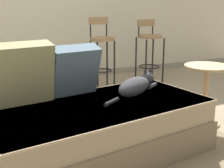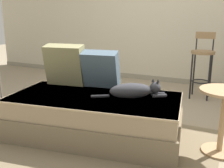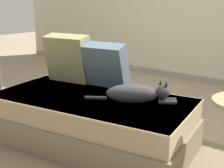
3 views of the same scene
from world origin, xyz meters
TOP-DOWN VIEW (x-y plane):
  - ground_plane at (0.00, 0.00)m, footprint 16.00×16.00m
  - wall_back_panel at (0.00, 2.25)m, footprint 8.00×0.10m
  - wall_baseboard_trim at (0.00, 2.20)m, footprint 8.00×0.02m
  - area_rug at (0.00, -0.70)m, footprint 2.42×1.96m
  - couch at (0.00, -0.40)m, footprint 1.84×1.12m
  - throw_pillow_corner at (-0.52, -0.15)m, footprint 0.48×0.31m
  - throw_pillow_middle at (-0.09, -0.08)m, footprint 0.43×0.31m
  - cat at (0.38, -0.28)m, footprint 0.67×0.43m
  - bar_stool_near_window at (0.80, 1.45)m, footprint 0.34×0.34m
  - side_table at (1.20, -0.21)m, footprint 0.44×0.44m

SIDE VIEW (x-z plane):
  - ground_plane at x=0.00m, z-range 0.00..0.00m
  - area_rug at x=0.00m, z-range 0.00..0.01m
  - wall_baseboard_trim at x=0.00m, z-range 0.00..0.09m
  - couch at x=0.00m, z-range 0.00..0.43m
  - side_table at x=1.20m, z-range 0.09..0.69m
  - cat at x=0.38m, z-range 0.41..0.60m
  - bar_stool_near_window at x=0.80m, z-range 0.10..1.08m
  - throw_pillow_middle at x=-0.09m, z-range 0.43..0.85m
  - throw_pillow_corner at x=-0.52m, z-range 0.43..0.90m
  - wall_back_panel at x=0.00m, z-range 0.00..2.60m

